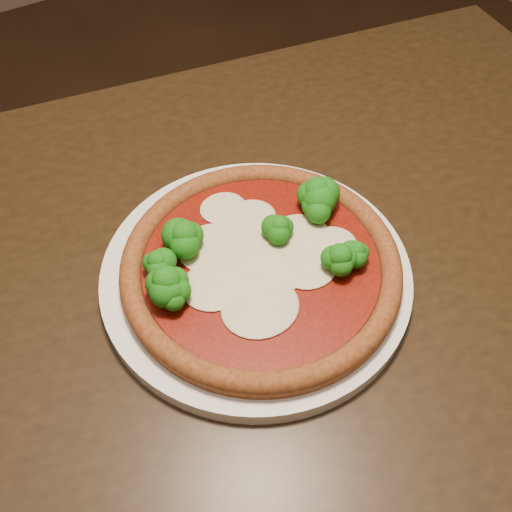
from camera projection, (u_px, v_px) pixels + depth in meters
floor at (219, 378)px, 1.38m from camera, size 4.00×4.00×0.00m
dining_table at (259, 313)px, 0.73m from camera, size 1.28×0.99×0.75m
plate at (256, 273)px, 0.63m from camera, size 0.34×0.34×0.02m
pizza at (259, 261)px, 0.61m from camera, size 0.30×0.30×0.06m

